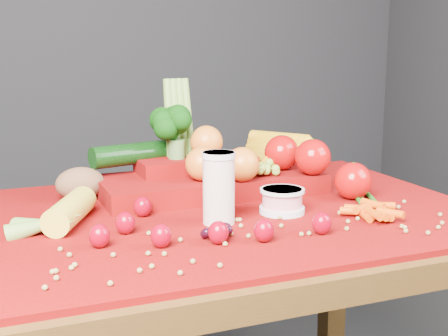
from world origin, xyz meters
name	(u,v)px	position (x,y,z in m)	size (l,w,h in m)	color
table	(227,258)	(0.00, 0.00, 0.66)	(1.10, 0.80, 0.75)	#38230C
red_cloth	(228,213)	(0.00, 0.00, 0.76)	(1.05, 0.75, 0.01)	#760307
milk_glass	(219,185)	(-0.05, -0.08, 0.84)	(0.07, 0.07, 0.14)	beige
yogurt_bowl	(282,200)	(0.10, -0.06, 0.79)	(0.10, 0.10, 0.05)	silver
strawberry_scatter	(190,225)	(-0.13, -0.15, 0.79)	(0.44, 0.28, 0.05)	maroon
dark_grape_cluster	(218,232)	(-0.09, -0.17, 0.78)	(0.06, 0.05, 0.03)	black
soybean_scatter	(269,235)	(0.00, -0.20, 0.77)	(0.84, 0.24, 0.01)	olive
corn_ear	(53,220)	(-0.36, -0.01, 0.78)	(0.24, 0.26, 0.06)	yellow
potato	(80,184)	(-0.28, 0.20, 0.80)	(0.11, 0.08, 0.08)	brown
baby_carrot_pile	(379,211)	(0.26, -0.17, 0.78)	(0.17, 0.17, 0.03)	#D14807
green_bean_pile	(358,195)	(0.32, -0.01, 0.77)	(0.14, 0.12, 0.01)	#1E6116
produce_mound	(225,167)	(0.05, 0.15, 0.82)	(0.59, 0.37, 0.27)	#760307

